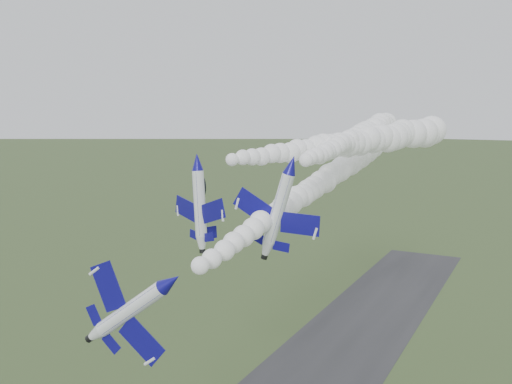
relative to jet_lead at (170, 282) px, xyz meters
The scene contains 6 objects.
jet_lead is the anchor object (origin of this frame).
smoke_trail_jet_lead 42.53m from the jet_lead, 93.58° to the left, with size 4.78×78.31×4.78m, color white, non-canonical shape.
jet_pair_left 27.09m from the jet_lead, 117.81° to the left, with size 11.07×12.73×3.31m.
smoke_trail_jet_pair_left 52.77m from the jet_lead, 90.83° to the left, with size 5.65×56.22×5.65m, color white, non-canonical shape.
jet_pair_right 23.96m from the jet_lead, 85.48° to the left, with size 10.97×13.60×4.27m.
smoke_trail_jet_pair_right 57.36m from the jet_lead, 91.06° to the left, with size 4.89×61.28×4.89m, color white, non-canonical shape.
Camera 1 is at (36.83, -42.11, 50.47)m, focal length 40.00 mm.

